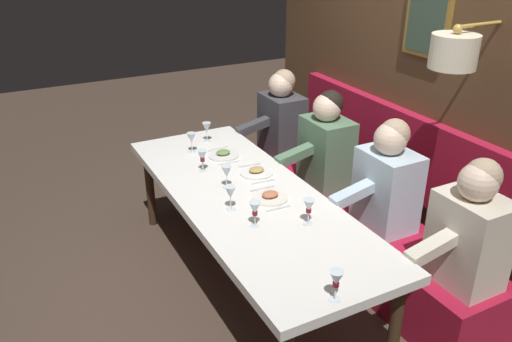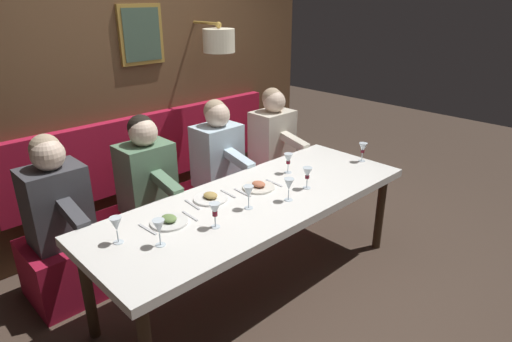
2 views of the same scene
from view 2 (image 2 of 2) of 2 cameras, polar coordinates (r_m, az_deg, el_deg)
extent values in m
plane|color=#423328|center=(3.49, 0.05, -14.54)|extent=(12.00, 12.00, 0.00)
cube|color=silver|center=(3.12, 0.06, -4.04)|extent=(0.90, 2.48, 0.06)
cylinder|color=#352416|center=(3.91, 15.86, -5.24)|extent=(0.07, 0.07, 0.68)
cylinder|color=#352416|center=(4.26, 7.82, -2.24)|extent=(0.07, 0.07, 0.68)
cylinder|color=#352416|center=(3.05, -21.05, -14.57)|extent=(0.07, 0.07, 0.68)
cube|color=maroon|center=(3.96, -9.00, -6.17)|extent=(0.52, 2.68, 0.45)
cube|color=brown|center=(4.04, -15.04, 12.40)|extent=(0.10, 3.88, 2.90)
cube|color=maroon|center=(4.13, -13.49, 2.98)|extent=(0.10, 2.68, 0.64)
cube|color=olive|center=(3.96, -14.78, 16.82)|extent=(0.04, 0.40, 0.49)
cube|color=#384C3D|center=(3.94, -14.64, 16.81)|extent=(0.01, 0.34, 0.43)
cylinder|color=#B78E3D|center=(4.14, -6.56, 18.65)|extent=(0.35, 0.02, 0.02)
cylinder|color=beige|center=(4.01, -4.86, 16.59)|extent=(0.28, 0.28, 0.20)
sphere|color=#B78E3D|center=(4.00, -4.93, 18.44)|extent=(0.06, 0.06, 0.06)
cube|color=beige|center=(4.41, 2.13, 4.25)|extent=(0.30, 0.40, 0.56)
sphere|color=beige|center=(4.29, 2.40, 9.01)|extent=(0.22, 0.22, 0.22)
sphere|color=tan|center=(4.30, 2.11, 9.48)|extent=(0.20, 0.20, 0.20)
cube|color=beige|center=(4.21, 4.98, 3.88)|extent=(0.33, 0.09, 0.14)
cube|color=silver|center=(3.95, -5.06, 2.02)|extent=(0.30, 0.40, 0.56)
sphere|color=beige|center=(3.82, -5.06, 7.28)|extent=(0.22, 0.22, 0.22)
sphere|color=tan|center=(3.84, -5.36, 7.81)|extent=(0.20, 0.20, 0.20)
cube|color=silver|center=(3.73, -2.26, 1.50)|extent=(0.33, 0.09, 0.14)
cube|color=#567A5B|center=(3.57, -14.10, -0.83)|extent=(0.30, 0.40, 0.56)
sphere|color=beige|center=(3.43, -14.51, 4.90)|extent=(0.22, 0.22, 0.22)
sphere|color=black|center=(3.45, -14.82, 5.49)|extent=(0.20, 0.20, 0.20)
cube|color=#567A5B|center=(3.33, -11.60, -1.62)|extent=(0.33, 0.09, 0.14)
cube|color=#3D3D42|center=(3.32, -24.57, -4.10)|extent=(0.30, 0.40, 0.56)
sphere|color=beige|center=(3.17, -25.53, 1.95)|extent=(0.22, 0.22, 0.22)
sphere|color=tan|center=(3.19, -25.80, 2.60)|extent=(0.20, 0.20, 0.20)
cube|color=#3D3D42|center=(3.05, -22.75, -5.25)|extent=(0.33, 0.09, 0.14)
cylinder|color=white|center=(3.10, -5.94, -3.60)|extent=(0.24, 0.24, 0.01)
ellipsoid|color=#AD8E4C|center=(3.09, -5.96, -3.17)|extent=(0.11, 0.09, 0.04)
cube|color=silver|center=(3.17, -3.66, -2.98)|extent=(0.17, 0.02, 0.01)
cube|color=silver|center=(3.04, -8.32, -4.35)|extent=(0.18, 0.03, 0.01)
cylinder|color=silver|center=(2.83, -11.24, -6.53)|extent=(0.24, 0.24, 0.01)
ellipsoid|color=#668447|center=(2.82, -11.28, -6.08)|extent=(0.11, 0.09, 0.04)
cube|color=silver|center=(2.89, -8.62, -5.81)|extent=(0.17, 0.02, 0.01)
cube|color=silver|center=(2.79, -13.97, -7.38)|extent=(0.18, 0.03, 0.01)
cylinder|color=silver|center=(3.25, 0.34, -2.13)|extent=(0.24, 0.24, 0.01)
ellipsoid|color=#B76647|center=(3.24, 0.34, -1.72)|extent=(0.11, 0.09, 0.04)
cube|color=silver|center=(3.34, 2.36, -1.57)|extent=(0.17, 0.02, 0.01)
cube|color=silver|center=(3.18, -1.79, -2.83)|extent=(0.18, 0.02, 0.01)
cylinder|color=silver|center=(3.28, 6.63, -2.18)|extent=(0.06, 0.06, 0.00)
cylinder|color=silver|center=(3.27, 6.66, -1.55)|extent=(0.01, 0.01, 0.07)
cone|color=silver|center=(3.23, 6.72, -0.25)|extent=(0.07, 0.07, 0.08)
cylinder|color=maroon|center=(3.25, 6.70, -0.77)|extent=(0.03, 0.03, 0.02)
cylinder|color=silver|center=(3.89, 13.61, 1.30)|extent=(0.06, 0.06, 0.00)
cylinder|color=silver|center=(3.87, 13.66, 1.84)|extent=(0.01, 0.01, 0.07)
cone|color=silver|center=(3.85, 13.77, 2.96)|extent=(0.07, 0.07, 0.08)
cylinder|color=maroon|center=(3.86, 13.73, 2.51)|extent=(0.03, 0.03, 0.02)
cylinder|color=silver|center=(2.96, -0.96, -4.82)|extent=(0.06, 0.06, 0.00)
cylinder|color=silver|center=(2.95, -0.97, -4.14)|extent=(0.01, 0.01, 0.07)
cone|color=silver|center=(2.91, -0.98, -2.73)|extent=(0.07, 0.07, 0.08)
cylinder|color=silver|center=(2.75, -5.31, -7.24)|extent=(0.06, 0.06, 0.00)
cylinder|color=silver|center=(2.73, -5.34, -6.52)|extent=(0.01, 0.01, 0.07)
cone|color=silver|center=(2.69, -5.40, -5.03)|extent=(0.07, 0.07, 0.08)
cylinder|color=maroon|center=(2.70, -5.38, -5.52)|extent=(0.03, 0.03, 0.03)
cylinder|color=silver|center=(2.62, -12.33, -9.39)|extent=(0.06, 0.06, 0.00)
cylinder|color=silver|center=(2.60, -12.40, -8.64)|extent=(0.01, 0.01, 0.07)
cone|color=silver|center=(2.56, -12.55, -7.10)|extent=(0.07, 0.07, 0.08)
cylinder|color=silver|center=(3.54, 4.18, -0.18)|extent=(0.06, 0.06, 0.00)
cylinder|color=silver|center=(3.53, 4.20, 0.41)|extent=(0.01, 0.01, 0.07)
cone|color=silver|center=(3.50, 4.24, 1.62)|extent=(0.07, 0.07, 0.08)
cylinder|color=maroon|center=(3.51, 4.22, 1.15)|extent=(0.03, 0.03, 0.02)
cylinder|color=silver|center=(3.08, 4.25, -3.76)|extent=(0.06, 0.06, 0.00)
cylinder|color=silver|center=(3.07, 4.27, -3.10)|extent=(0.01, 0.01, 0.07)
cone|color=silver|center=(3.03, 4.31, -1.73)|extent=(0.07, 0.07, 0.08)
cylinder|color=silver|center=(2.70, -17.49, -8.84)|extent=(0.06, 0.06, 0.00)
cylinder|color=silver|center=(2.68, -17.59, -8.12)|extent=(0.01, 0.01, 0.07)
cone|color=silver|center=(2.65, -17.78, -6.62)|extent=(0.07, 0.07, 0.08)
camera|label=1|loc=(4.76, 41.29, 20.63)|focal=36.53mm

